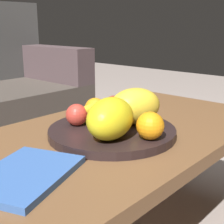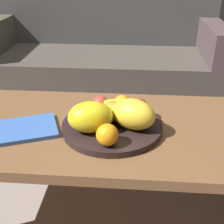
# 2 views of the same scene
# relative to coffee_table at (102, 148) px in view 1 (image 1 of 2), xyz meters

# --- Properties ---
(coffee_table) EXTENTS (1.30, 0.63, 0.43)m
(coffee_table) POSITION_rel_coffee_table_xyz_m (0.00, 0.00, 0.00)
(coffee_table) COLOR brown
(coffee_table) RESTS_ON ground_plane
(fruit_bowl) EXTENTS (0.39, 0.39, 0.03)m
(fruit_bowl) POSITION_rel_coffee_table_xyz_m (0.02, -0.02, 0.06)
(fruit_bowl) COLOR black
(fruit_bowl) RESTS_ON coffee_table
(melon_large_front) EXTENTS (0.20, 0.17, 0.11)m
(melon_large_front) POSITION_rel_coffee_table_xyz_m (0.10, -0.05, 0.13)
(melon_large_front) COLOR yellow
(melon_large_front) RESTS_ON fruit_bowl
(melon_smaller_beside) EXTENTS (0.19, 0.15, 0.12)m
(melon_smaller_beside) POSITION_rel_coffee_table_xyz_m (-0.05, -0.08, 0.13)
(melon_smaller_beside) COLOR yellow
(melon_smaller_beside) RESTS_ON fruit_bowl
(orange_front) EXTENTS (0.08, 0.08, 0.08)m
(orange_front) POSITION_rel_coffee_table_xyz_m (0.02, -0.00, 0.11)
(orange_front) COLOR orange
(orange_front) RESTS_ON fruit_bowl
(orange_left) EXTENTS (0.08, 0.08, 0.08)m
(orange_left) POSITION_rel_coffee_table_xyz_m (0.02, -0.17, 0.11)
(orange_left) COLOR orange
(orange_left) RESTS_ON fruit_bowl
(orange_right) EXTENTS (0.07, 0.07, 0.07)m
(orange_right) POSITION_rel_coffee_table_xyz_m (0.05, 0.08, 0.10)
(orange_right) COLOR orange
(orange_right) RESTS_ON fruit_bowl
(apple_front) EXTENTS (0.07, 0.07, 0.07)m
(apple_front) POSITION_rel_coffee_table_xyz_m (-0.03, 0.08, 0.10)
(apple_front) COLOR #C3392D
(apple_front) RESTS_ON fruit_bowl
(apple_left) EXTENTS (0.07, 0.07, 0.07)m
(apple_left) POSITION_rel_coffee_table_xyz_m (0.12, 0.06, 0.10)
(apple_left) COLOR #AD3523
(apple_left) RESTS_ON fruit_bowl
(banana_bunch) EXTENTS (0.17, 0.15, 0.06)m
(banana_bunch) POSITION_rel_coffee_table_xyz_m (0.04, 0.06, 0.10)
(banana_bunch) COLOR gold
(banana_bunch) RESTS_ON fruit_bowl
(magazine) EXTENTS (0.30, 0.26, 0.02)m
(magazine) POSITION_rel_coffee_table_xyz_m (-0.32, -0.06, 0.05)
(magazine) COLOR #3861AE
(magazine) RESTS_ON coffee_table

